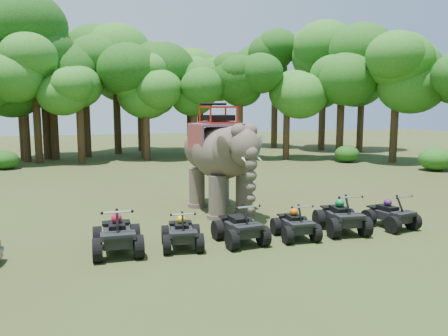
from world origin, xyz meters
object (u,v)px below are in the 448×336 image
Objects in this scene: atv_0 at (117,230)px; atv_5 at (391,210)px; atv_2 at (240,222)px; elephant at (220,158)px; atv_1 at (182,228)px; atv_3 at (295,220)px; atv_4 at (342,212)px.

atv_0 reaches higher than atv_5.
atv_5 is (5.39, -0.01, -0.03)m from atv_2.
atv_1 is at bearing -127.14° from elephant.
atv_1 is 3.55m from atv_3.
atv_4 is (1.72, 0.13, 0.09)m from atv_3.
elephant reaches higher than atv_5.
atv_1 is 0.96× the size of atv_5.
atv_0 is at bearing -143.38° from elephant.
atv_2 is 5.39m from atv_5.
atv_1 is at bearing -178.46° from atv_3.
atv_0 is 5.36m from atv_3.
elephant reaches higher than atv_3.
elephant is 3.24× the size of atv_3.
atv_4 reaches higher than atv_1.
atv_2 is 1.06× the size of atv_5.
atv_1 is (1.81, -0.09, -0.10)m from atv_0.
atv_0 reaches higher than atv_1.
elephant is 4.35m from atv_2.
elephant is at bearing 76.21° from atv_2.
atv_5 is (7.15, -0.08, 0.02)m from atv_1.
atv_2 is (-0.62, -4.05, -1.46)m from elephant.
atv_0 is 8.96m from atv_5.
atv_1 is 5.27m from atv_4.
atv_5 reaches higher than atv_3.
elephant is at bearing 44.73° from atv_0.
atv_5 is at bearing 7.06° from atv_1.
atv_4 is at bearing 168.90° from atv_5.
atv_0 is 1.81m from atv_1.
elephant is at bearing 129.93° from atv_5.
atv_4 is at bearing 8.27° from atv_3.
atv_2 is 0.95× the size of atv_4.
elephant is 5.89m from atv_0.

